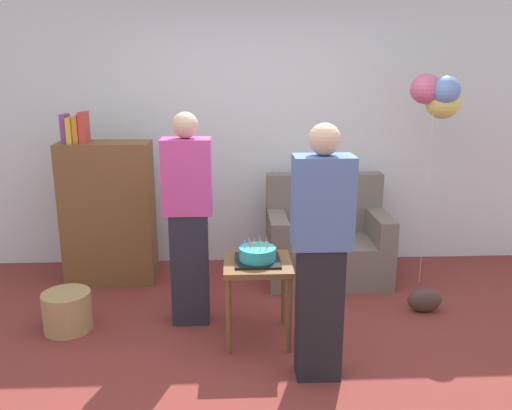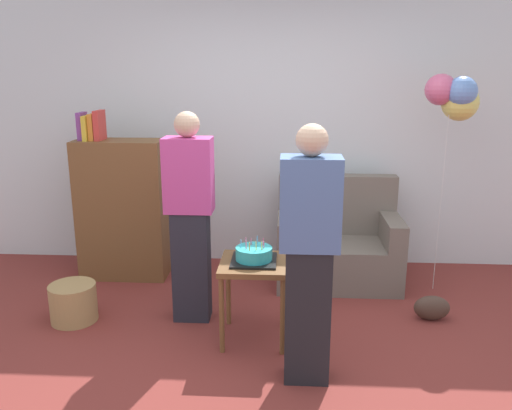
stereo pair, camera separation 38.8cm
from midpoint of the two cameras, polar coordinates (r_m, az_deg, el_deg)
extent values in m
plane|color=maroon|center=(3.69, 3.95, -17.05)|extent=(8.00, 8.00, 0.00)
cube|color=silver|center=(5.21, 4.05, 8.25)|extent=(6.00, 0.10, 2.70)
cube|color=#6B6056|center=(4.95, 11.05, -6.11)|extent=(1.10, 0.70, 0.40)
cube|color=#6B6056|center=(5.06, 10.93, 0.07)|extent=(1.10, 0.16, 0.56)
cube|color=#6B6056|center=(4.80, 5.67, -2.51)|extent=(0.16, 0.70, 0.24)
cube|color=#6B6056|center=(4.93, 16.66, -2.61)|extent=(0.16, 0.70, 0.24)
cube|color=brown|center=(4.99, -12.14, -0.54)|extent=(0.80, 0.36, 1.30)
cube|color=#7F3D93|center=(4.95, -16.21, 8.20)|extent=(0.05, 0.17, 0.25)
cube|color=gold|center=(4.93, -15.59, 8.07)|extent=(0.04, 0.24, 0.22)
cube|color=orange|center=(4.91, -15.06, 8.17)|extent=(0.05, 0.18, 0.24)
cube|color=red|center=(4.89, -14.43, 8.36)|extent=(0.05, 0.20, 0.26)
cube|color=brown|center=(3.76, 2.75, -6.48)|extent=(0.48, 0.48, 0.04)
cylinder|color=brown|center=(3.69, -0.68, -11.94)|extent=(0.04, 0.04, 0.56)
cylinder|color=brown|center=(3.69, 5.98, -12.05)|extent=(0.04, 0.04, 0.56)
cylinder|color=brown|center=(4.07, -0.26, -9.29)|extent=(0.04, 0.04, 0.56)
cylinder|color=brown|center=(4.07, 5.73, -9.38)|extent=(0.04, 0.04, 0.56)
cube|color=black|center=(3.75, 2.75, -6.08)|extent=(0.32, 0.32, 0.02)
cylinder|color=#2DB2B7|center=(3.73, 2.76, -5.32)|extent=(0.26, 0.26, 0.09)
cylinder|color=#EA668C|center=(3.70, 3.87, -4.37)|extent=(0.01, 0.01, 0.05)
cylinder|color=#EA668C|center=(3.75, 3.75, -4.05)|extent=(0.01, 0.01, 0.05)
cylinder|color=#66B2E5|center=(3.76, 3.09, -3.87)|extent=(0.01, 0.01, 0.06)
cylinder|color=#EA668C|center=(3.76, 2.42, -4.03)|extent=(0.01, 0.01, 0.05)
cylinder|color=#EA668C|center=(3.75, 1.87, -4.00)|extent=(0.01, 0.01, 0.06)
cylinder|color=#66B2E5|center=(3.70, 1.36, -4.25)|extent=(0.01, 0.01, 0.06)
cylinder|color=#EA668C|center=(3.67, 1.96, -4.39)|extent=(0.01, 0.01, 0.06)
cylinder|color=#F2CC4C|center=(3.64, 2.35, -4.58)|extent=(0.01, 0.01, 0.06)
cylinder|color=#F2CC4C|center=(3.65, 3.06, -4.52)|extent=(0.01, 0.01, 0.06)
cylinder|color=#F2CC4C|center=(3.66, 3.68, -4.50)|extent=(0.01, 0.01, 0.06)
cube|color=#23232D|center=(4.12, -4.32, -6.62)|extent=(0.28, 0.20, 0.88)
cube|color=#C6428E|center=(3.92, -4.53, 3.23)|extent=(0.36, 0.22, 0.56)
sphere|color=#D1A889|center=(3.86, -4.64, 8.69)|extent=(0.19, 0.19, 0.19)
cube|color=black|center=(3.38, 8.94, -11.77)|extent=(0.28, 0.20, 0.88)
cube|color=#4C6BA3|center=(3.13, 9.46, 0.11)|extent=(0.36, 0.22, 0.56)
sphere|color=#D1A889|center=(3.06, 9.76, 6.93)|extent=(0.19, 0.19, 0.19)
cylinder|color=#A88451|center=(4.36, -16.79, -10.16)|extent=(0.36, 0.36, 0.30)
ellipsoid|color=#473328|center=(4.50, 20.94, -10.43)|extent=(0.28, 0.14, 0.20)
cylinder|color=silver|center=(4.87, 21.58, 0.22)|extent=(0.00, 0.00, 1.61)
sphere|color=#668ED6|center=(4.75, 23.69, 11.20)|extent=(0.25, 0.25, 0.25)
sphere|color=#D65B84|center=(4.76, 21.68, 11.55)|extent=(0.26, 0.26, 0.26)
sphere|color=#E5D666|center=(4.83, 23.47, 10.16)|extent=(0.31, 0.31, 0.31)
camera|label=1|loc=(0.19, -87.14, 0.76)|focal=36.89mm
camera|label=2|loc=(0.19, 92.86, -0.76)|focal=36.89mm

